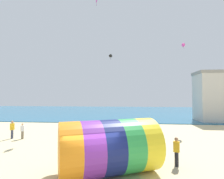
{
  "coord_description": "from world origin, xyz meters",
  "views": [
    {
      "loc": [
        1.66,
        -8.69,
        4.33
      ],
      "look_at": [
        0.62,
        3.02,
        4.75
      ],
      "focal_mm": 28.0,
      "sensor_mm": 36.0,
      "label": 1
    }
  ],
  "objects_px": {
    "bystander_mid_beach": "(134,130)",
    "bystander_far_left": "(12,129)",
    "kite_black_delta": "(111,55)",
    "giant_inflatable_tube": "(109,147)",
    "bystander_near_water": "(22,131)",
    "kite_handler": "(176,151)",
    "kite_magenta_parafoil": "(183,45)"
  },
  "relations": [
    {
      "from": "bystander_mid_beach",
      "to": "bystander_far_left",
      "type": "distance_m",
      "value": 12.41
    },
    {
      "from": "kite_black_delta",
      "to": "bystander_mid_beach",
      "type": "bearing_deg",
      "value": -67.98
    },
    {
      "from": "giant_inflatable_tube",
      "to": "bystander_near_water",
      "type": "height_order",
      "value": "giant_inflatable_tube"
    },
    {
      "from": "giant_inflatable_tube",
      "to": "kite_handler",
      "type": "xyz_separation_m",
      "value": [
        4.02,
        1.47,
        -0.58
      ]
    },
    {
      "from": "bystander_mid_beach",
      "to": "giant_inflatable_tube",
      "type": "bearing_deg",
      "value": -101.29
    },
    {
      "from": "kite_handler",
      "to": "bystander_far_left",
      "type": "bearing_deg",
      "value": 159.0
    },
    {
      "from": "giant_inflatable_tube",
      "to": "kite_black_delta",
      "type": "xyz_separation_m",
      "value": [
        -1.51,
        16.48,
        9.04
      ]
    },
    {
      "from": "giant_inflatable_tube",
      "to": "bystander_mid_beach",
      "type": "bearing_deg",
      "value": 78.71
    },
    {
      "from": "kite_handler",
      "to": "bystander_mid_beach",
      "type": "distance_m",
      "value": 7.44
    },
    {
      "from": "kite_black_delta",
      "to": "bystander_near_water",
      "type": "distance_m",
      "value": 15.74
    },
    {
      "from": "giant_inflatable_tube",
      "to": "bystander_mid_beach",
      "type": "height_order",
      "value": "giant_inflatable_tube"
    },
    {
      "from": "giant_inflatable_tube",
      "to": "bystander_far_left",
      "type": "bearing_deg",
      "value": 146.29
    },
    {
      "from": "giant_inflatable_tube",
      "to": "kite_magenta_parafoil",
      "type": "bearing_deg",
      "value": 59.68
    },
    {
      "from": "kite_black_delta",
      "to": "bystander_near_water",
      "type": "height_order",
      "value": "kite_black_delta"
    },
    {
      "from": "bystander_near_water",
      "to": "bystander_far_left",
      "type": "height_order",
      "value": "bystander_far_left"
    },
    {
      "from": "kite_black_delta",
      "to": "bystander_far_left",
      "type": "distance_m",
      "value": 16.24
    },
    {
      "from": "bystander_mid_beach",
      "to": "kite_handler",
      "type": "bearing_deg",
      "value": -71.9
    },
    {
      "from": "kite_handler",
      "to": "bystander_near_water",
      "type": "xyz_separation_m",
      "value": [
        -13.51,
        5.58,
        -0.12
      ]
    },
    {
      "from": "kite_handler",
      "to": "kite_black_delta",
      "type": "relative_size",
      "value": 1.62
    },
    {
      "from": "bystander_mid_beach",
      "to": "bystander_far_left",
      "type": "height_order",
      "value": "bystander_far_left"
    },
    {
      "from": "giant_inflatable_tube",
      "to": "bystander_near_water",
      "type": "xyz_separation_m",
      "value": [
        -9.49,
        7.04,
        -0.7
      ]
    },
    {
      "from": "giant_inflatable_tube",
      "to": "kite_black_delta",
      "type": "bearing_deg",
      "value": 95.22
    },
    {
      "from": "kite_black_delta",
      "to": "giant_inflatable_tube",
      "type": "bearing_deg",
      "value": -84.78
    },
    {
      "from": "kite_black_delta",
      "to": "bystander_far_left",
      "type": "xyz_separation_m",
      "value": [
        -9.12,
        -9.39,
        -9.61
      ]
    },
    {
      "from": "kite_magenta_parafoil",
      "to": "bystander_near_water",
      "type": "xyz_separation_m",
      "value": [
        -18.21,
        -7.87,
        -10.56
      ]
    },
    {
      "from": "kite_handler",
      "to": "kite_magenta_parafoil",
      "type": "height_order",
      "value": "kite_magenta_parafoil"
    },
    {
      "from": "kite_handler",
      "to": "kite_black_delta",
      "type": "xyz_separation_m",
      "value": [
        -5.52,
        15.01,
        9.62
      ]
    },
    {
      "from": "kite_black_delta",
      "to": "kite_handler",
      "type": "bearing_deg",
      "value": -69.8
    },
    {
      "from": "kite_black_delta",
      "to": "bystander_mid_beach",
      "type": "relative_size",
      "value": 0.68
    },
    {
      "from": "giant_inflatable_tube",
      "to": "bystander_far_left",
      "type": "height_order",
      "value": "giant_inflatable_tube"
    },
    {
      "from": "bystander_near_water",
      "to": "kite_magenta_parafoil",
      "type": "bearing_deg",
      "value": 23.38
    },
    {
      "from": "kite_handler",
      "to": "bystander_mid_beach",
      "type": "height_order",
      "value": "kite_handler"
    }
  ]
}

